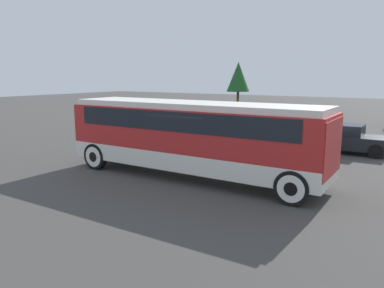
% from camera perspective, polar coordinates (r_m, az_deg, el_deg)
% --- Properties ---
extents(ground_plane, '(120.00, 120.00, 0.00)m').
position_cam_1_polar(ground_plane, '(14.63, 0.00, -5.06)').
color(ground_plane, '#423F3D').
extents(tour_bus, '(10.35, 2.51, 2.91)m').
position_cam_1_polar(tour_bus, '(14.21, 0.33, 1.76)').
color(tour_bus, silver).
rests_on(tour_bus, ground_plane).
extents(parked_car_near, '(4.27, 1.84, 1.45)m').
position_cam_1_polar(parked_car_near, '(20.75, 21.90, 0.84)').
color(parked_car_near, black).
rests_on(parked_car_near, ground_plane).
extents(parked_car_mid, '(4.36, 1.91, 1.41)m').
position_cam_1_polar(parked_car_mid, '(19.01, 13.12, 0.46)').
color(parked_car_mid, '#BCBCC1').
rests_on(parked_car_mid, ground_plane).
extents(parked_car_far, '(4.49, 1.95, 1.46)m').
position_cam_1_polar(parked_car_far, '(21.99, -1.38, 2.08)').
color(parked_car_far, '#2D5638').
rests_on(parked_car_far, ground_plane).
extents(tree_right, '(2.51, 2.51, 5.38)m').
position_cam_1_polar(tree_right, '(41.86, 7.06, 10.10)').
color(tree_right, brown).
rests_on(tree_right, ground_plane).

